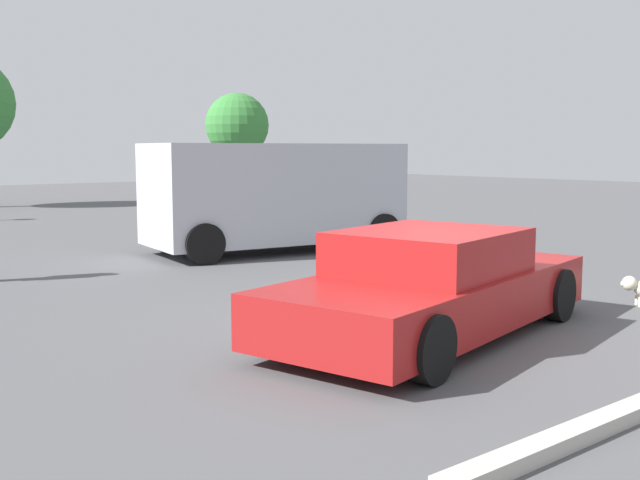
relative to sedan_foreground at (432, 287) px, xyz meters
name	(u,v)px	position (x,y,z in m)	size (l,w,h in m)	color
ground_plane	(431,328)	(0.27, 0.24, -0.56)	(80.00, 80.00, 0.00)	#515154
sedan_foreground	(432,287)	(0.00, 0.00, 0.00)	(4.89, 2.83, 1.21)	maroon
van_white	(276,193)	(2.87, 6.93, 0.63)	(5.41, 2.81, 2.20)	#B2B7C1
tree_back_left	(237,125)	(13.21, 24.20, 2.62)	(2.93, 2.93, 4.66)	brown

